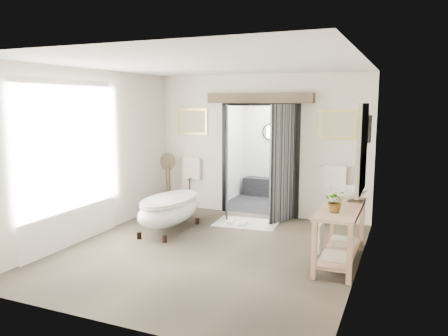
{
  "coord_description": "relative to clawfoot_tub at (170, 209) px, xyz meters",
  "views": [
    {
      "loc": [
        2.82,
        -6.02,
        2.34
      ],
      "look_at": [
        0.0,
        0.6,
        1.25
      ],
      "focal_mm": 35.0,
      "sensor_mm": 36.0,
      "label": 1
    }
  ],
  "objects": [
    {
      "name": "soap_bottle_b",
      "position": [
        3.1,
        0.15,
        0.51
      ],
      "size": [
        0.14,
        0.14,
        0.15
      ],
      "primitive_type": "imported",
      "rotation": [
        0.0,
        0.0,
        -0.21
      ],
      "color": "gray",
      "rests_on": "vanity"
    },
    {
      "name": "room_shell",
      "position": [
        1.09,
        -0.83,
        1.44
      ],
      "size": [
        4.52,
        5.02,
        2.91
      ],
      "color": "beige",
      "rests_on": "ground_plane"
    },
    {
      "name": "pedestal_mirror",
      "position": [
        -0.85,
        1.41,
        0.12
      ],
      "size": [
        0.37,
        0.24,
        1.25
      ],
      "color": "brown",
      "rests_on": "ground_plane"
    },
    {
      "name": "ground_plane",
      "position": [
        1.12,
        -0.71,
        -0.42
      ],
      "size": [
        5.0,
        5.0,
        0.0
      ],
      "primitive_type": "plane",
      "color": "brown"
    },
    {
      "name": "back_wall_dressing",
      "position": [
        1.12,
        1.61,
        1.15
      ],
      "size": [
        3.82,
        0.78,
        2.52
      ],
      "color": "black",
      "rests_on": "ground_plane"
    },
    {
      "name": "plant",
      "position": [
        3.07,
        -0.8,
        0.59
      ],
      "size": [
        0.31,
        0.28,
        0.31
      ],
      "primitive_type": "imported",
      "rotation": [
        0.0,
        0.0,
        0.13
      ],
      "color": "gray",
      "rests_on": "vanity"
    },
    {
      "name": "shower_room",
      "position": [
        1.12,
        3.29,
        0.49
      ],
      "size": [
        2.22,
        2.01,
        2.51
      ],
      "color": "black",
      "rests_on": "ground_plane"
    },
    {
      "name": "soap_bottle_a",
      "position": [
        3.0,
        -0.45,
        0.53
      ],
      "size": [
        0.11,
        0.11,
        0.18
      ],
      "primitive_type": "imported",
      "rotation": [
        0.0,
        0.0,
        0.36
      ],
      "color": "gray",
      "rests_on": "vanity"
    },
    {
      "name": "vanity",
      "position": [
        3.08,
        -0.44,
        0.09
      ],
      "size": [
        0.57,
        1.6,
        0.85
      ],
      "color": "tan",
      "rests_on": "ground_plane"
    },
    {
      "name": "clawfoot_tub",
      "position": [
        0.0,
        0.0,
        0.0
      ],
      "size": [
        0.78,
        1.74,
        0.85
      ],
      "color": "black",
      "rests_on": "ground_plane"
    },
    {
      "name": "basin",
      "position": [
        3.14,
        -0.0,
        0.53
      ],
      "size": [
        0.56,
        0.56,
        0.19
      ],
      "primitive_type": "imported",
      "rotation": [
        0.0,
        0.0,
        -0.02
      ],
      "color": "white",
      "rests_on": "vanity"
    },
    {
      "name": "slippers",
      "position": [
        0.98,
        0.89,
        -0.37
      ],
      "size": [
        0.39,
        0.29,
        0.05
      ],
      "color": "silver",
      "rests_on": "rug"
    },
    {
      "name": "rug",
      "position": [
        1.12,
        1.01,
        -0.41
      ],
      "size": [
        1.26,
        0.9,
        0.01
      ],
      "primitive_type": "cube",
      "rotation": [
        0.0,
        0.0,
        0.09
      ],
      "color": "beige",
      "rests_on": "ground_plane"
    }
  ]
}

